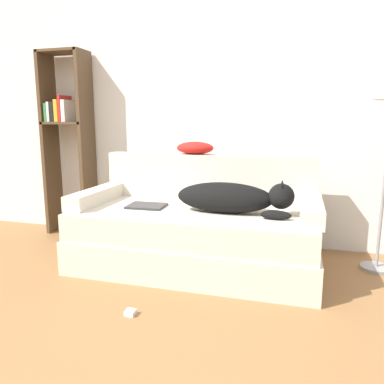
{
  "coord_description": "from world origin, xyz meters",
  "views": [
    {
      "loc": [
        0.94,
        -1.01,
        1.11
      ],
      "look_at": [
        0.19,
        1.57,
        0.61
      ],
      "focal_mm": 35.0,
      "sensor_mm": 36.0,
      "label": 1
    }
  ],
  "objects_px": {
    "couch": "(195,238)",
    "bookshelf": "(67,133)",
    "dog": "(233,198)",
    "power_adapter": "(130,313)",
    "laptop": "(147,206)",
    "throw_pillow": "(195,148)"
  },
  "relations": [
    {
      "from": "couch",
      "to": "bookshelf",
      "type": "relative_size",
      "value": 1.03
    },
    {
      "from": "dog",
      "to": "power_adapter",
      "type": "relative_size",
      "value": 14.85
    },
    {
      "from": "dog",
      "to": "laptop",
      "type": "relative_size",
      "value": 2.92
    },
    {
      "from": "throw_pillow",
      "to": "bookshelf",
      "type": "xyz_separation_m",
      "value": [
        -1.34,
        0.14,
        0.11
      ]
    },
    {
      "from": "couch",
      "to": "laptop",
      "type": "distance_m",
      "value": 0.46
    },
    {
      "from": "throw_pillow",
      "to": "dog",
      "type": "bearing_deg",
      "value": -47.62
    },
    {
      "from": "bookshelf",
      "to": "power_adapter",
      "type": "relative_size",
      "value": 31.02
    },
    {
      "from": "laptop",
      "to": "bookshelf",
      "type": "xyz_separation_m",
      "value": [
        -1.08,
        0.58,
        0.54
      ]
    },
    {
      "from": "laptop",
      "to": "bookshelf",
      "type": "relative_size",
      "value": 0.16
    },
    {
      "from": "couch",
      "to": "bookshelf",
      "type": "distance_m",
      "value": 1.74
    },
    {
      "from": "laptop",
      "to": "bookshelf",
      "type": "bearing_deg",
      "value": 149.48
    },
    {
      "from": "couch",
      "to": "bookshelf",
      "type": "xyz_separation_m",
      "value": [
        -1.46,
        0.54,
        0.78
      ]
    },
    {
      "from": "couch",
      "to": "dog",
      "type": "bearing_deg",
      "value": -8.83
    },
    {
      "from": "laptop",
      "to": "throw_pillow",
      "type": "relative_size",
      "value": 0.91
    },
    {
      "from": "dog",
      "to": "laptop",
      "type": "distance_m",
      "value": 0.69
    },
    {
      "from": "dog",
      "to": "bookshelf",
      "type": "height_order",
      "value": "bookshelf"
    },
    {
      "from": "dog",
      "to": "throw_pillow",
      "type": "distance_m",
      "value": 0.69
    },
    {
      "from": "couch",
      "to": "throw_pillow",
      "type": "xyz_separation_m",
      "value": [
        -0.12,
        0.41,
        0.67
      ]
    },
    {
      "from": "couch",
      "to": "throw_pillow",
      "type": "bearing_deg",
      "value": 106.18
    },
    {
      "from": "power_adapter",
      "to": "laptop",
      "type": "bearing_deg",
      "value": 105.71
    },
    {
      "from": "laptop",
      "to": "bookshelf",
      "type": "height_order",
      "value": "bookshelf"
    },
    {
      "from": "laptop",
      "to": "throw_pillow",
      "type": "height_order",
      "value": "throw_pillow"
    }
  ]
}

